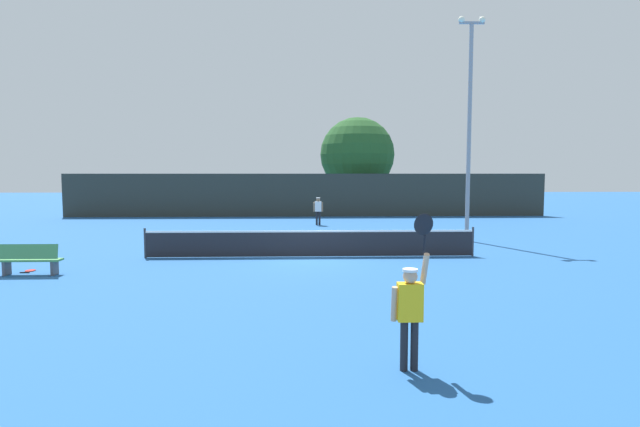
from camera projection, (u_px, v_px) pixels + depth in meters
name	position (u px, v px, depth m)	size (l,w,h in m)	color
ground_plane	(311.00, 257.00, 18.14)	(120.00, 120.00, 0.00)	#235693
tennis_net	(311.00, 243.00, 18.09)	(11.91, 0.08, 1.07)	#232328
perimeter_fence	(307.00, 195.00, 34.74)	(33.37, 0.12, 2.98)	#2D332D
player_serving	(410.00, 303.00, 7.66)	(0.67, 0.38, 2.42)	yellow
player_receiving	(318.00, 208.00, 29.08)	(0.57, 0.24, 1.61)	white
tennis_ball	(282.00, 243.00, 21.45)	(0.07, 0.07, 0.07)	#CCE033
spare_racket	(30.00, 271.00, 15.51)	(0.28, 0.52, 0.04)	black
courtside_bench	(29.00, 259.00, 14.86)	(1.80, 0.44, 0.95)	#478C4C
light_pole	(469.00, 117.00, 21.99)	(1.18, 0.28, 9.77)	gray
large_tree	(357.00, 155.00, 38.77)	(5.72, 5.72, 7.30)	brown
parked_car_near	(271.00, 200.00, 41.27)	(2.33, 4.38, 1.69)	white
parked_car_mid	(337.00, 200.00, 41.47)	(1.96, 4.23, 1.69)	#B7B7BC
parked_car_far	(390.00, 200.00, 41.12)	(2.11, 4.29, 1.69)	black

